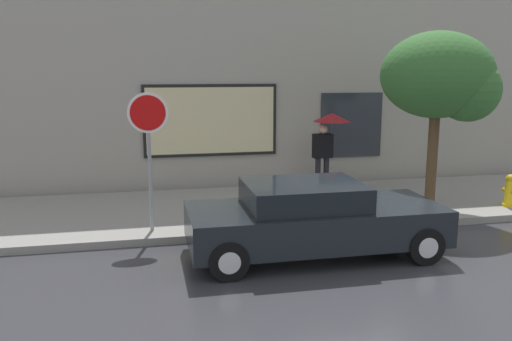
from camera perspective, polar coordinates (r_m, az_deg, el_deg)
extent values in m
plane|color=#333338|center=(10.00, 11.66, -8.31)|extent=(60.00, 60.00, 0.00)
cube|color=gray|center=(12.66, 6.24, -3.70)|extent=(20.00, 4.00, 0.15)
cube|color=#9E998E|center=(14.65, 3.40, 11.85)|extent=(20.00, 0.40, 7.00)
cube|color=black|center=(14.06, -4.89, 5.39)|extent=(3.54, 0.06, 1.90)
cube|color=beige|center=(14.04, -4.87, 5.38)|extent=(3.38, 0.03, 1.74)
cube|color=#262B33|center=(15.11, 10.22, 4.83)|extent=(1.80, 0.04, 1.80)
cone|color=#99999E|center=(15.50, 15.46, 9.95)|extent=(0.22, 0.24, 0.24)
cube|color=black|center=(9.41, 6.38, -5.69)|extent=(4.45, 1.79, 0.63)
cube|color=black|center=(9.20, 5.13, -2.63)|extent=(2.00, 1.57, 0.42)
cylinder|color=black|center=(10.82, 13.45, -5.13)|extent=(0.64, 0.22, 0.64)
cylinder|color=silver|center=(10.82, 13.45, -5.13)|extent=(0.35, 0.24, 0.35)
cylinder|color=black|center=(9.44, 17.75, -7.74)|extent=(0.64, 0.22, 0.64)
cylinder|color=silver|center=(9.44, 17.75, -7.74)|extent=(0.35, 0.24, 0.35)
cylinder|color=black|center=(9.89, -4.50, -6.39)|extent=(0.64, 0.22, 0.64)
cylinder|color=silver|center=(9.89, -4.50, -6.39)|extent=(0.35, 0.24, 0.35)
cylinder|color=black|center=(8.35, -2.97, -9.68)|extent=(0.64, 0.22, 0.64)
cylinder|color=silver|center=(8.35, -2.97, -9.68)|extent=(0.35, 0.24, 0.35)
cylinder|color=yellow|center=(13.44, 25.65, -2.18)|extent=(0.22, 0.22, 0.63)
sphere|color=gold|center=(13.37, 25.76, -0.87)|extent=(0.23, 0.23, 0.23)
cylinder|color=gold|center=(13.55, 25.25, -1.90)|extent=(0.09, 0.12, 0.09)
cylinder|color=yellow|center=(13.50, 25.55, -3.34)|extent=(0.30, 0.30, 0.06)
cylinder|color=black|center=(13.69, 6.67, -0.42)|extent=(0.14, 0.14, 0.87)
cylinder|color=black|center=(13.76, 7.56, -0.38)|extent=(0.14, 0.14, 0.87)
cube|color=black|center=(13.60, 7.19, 2.66)|extent=(0.51, 0.22, 0.61)
sphere|color=tan|center=(13.54, 7.23, 4.43)|extent=(0.23, 0.23, 0.23)
cylinder|color=#4C4C51|center=(13.64, 8.12, 3.72)|extent=(0.02, 0.02, 0.90)
cone|color=maroon|center=(13.59, 8.17, 5.69)|extent=(0.95, 0.95, 0.22)
cylinder|color=#4C3823|center=(12.47, 18.44, 1.29)|extent=(0.23, 0.23, 2.28)
ellipsoid|color=#33662D|center=(12.32, 18.96, 9.72)|extent=(2.51, 2.13, 1.88)
sphere|color=#33662D|center=(12.36, 21.89, 8.07)|extent=(1.38, 1.38, 1.38)
cylinder|color=gray|center=(10.28, -11.38, 0.72)|extent=(0.07, 0.07, 2.65)
cylinder|color=white|center=(10.12, -11.58, 6.11)|extent=(0.76, 0.02, 0.76)
cylinder|color=red|center=(10.11, -11.58, 6.10)|extent=(0.66, 0.02, 0.66)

